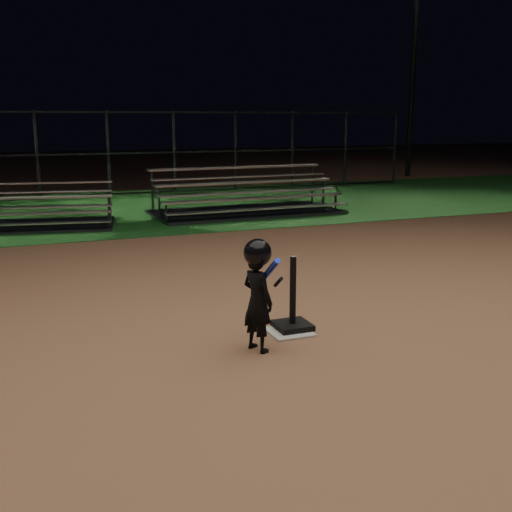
{
  "coord_description": "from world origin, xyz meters",
  "views": [
    {
      "loc": [
        -2.66,
        -5.78,
        2.29
      ],
      "look_at": [
        0.0,
        1.0,
        0.65
      ],
      "focal_mm": 43.2,
      "sensor_mm": 36.0,
      "label": 1
    }
  ],
  "objects": [
    {
      "name": "ground",
      "position": [
        0.0,
        0.0,
        0.0
      ],
      "size": [
        80.0,
        80.0,
        0.0
      ],
      "primitive_type": "plane",
      "color": "#9B6646",
      "rests_on": "ground"
    },
    {
      "name": "light_pole_right",
      "position": [
        12.0,
        14.94,
        4.95
      ],
      "size": [
        0.9,
        0.53,
        8.3
      ],
      "color": "#2D2D30",
      "rests_on": "ground"
    },
    {
      "name": "child_batter",
      "position": [
        -0.51,
        -0.34,
        0.61
      ],
      "size": [
        0.41,
        0.62,
        1.14
      ],
      "rotation": [
        0.0,
        0.0,
        1.95
      ],
      "color": "black",
      "rests_on": "ground"
    },
    {
      "name": "batting_tee",
      "position": [
        0.07,
        0.07,
        0.17
      ],
      "size": [
        0.38,
        0.38,
        0.81
      ],
      "color": "black",
      "rests_on": "home_plate"
    },
    {
      "name": "bleacher_right",
      "position": [
        2.55,
        8.14,
        0.23
      ],
      "size": [
        4.54,
        2.3,
        1.1
      ],
      "rotation": [
        0.0,
        0.0,
        0.03
      ],
      "color": "silver",
      "rests_on": "ground"
    },
    {
      "name": "backstop_fence",
      "position": [
        0.0,
        13.0,
        1.25
      ],
      "size": [
        20.08,
        0.08,
        2.5
      ],
      "color": "#38383D",
      "rests_on": "ground"
    },
    {
      "name": "grass_strip",
      "position": [
        0.0,
        10.0,
        0.01
      ],
      "size": [
        60.0,
        8.0,
        0.01
      ],
      "primitive_type": "cube",
      "color": "#184D1A",
      "rests_on": "ground"
    },
    {
      "name": "bleacher_left",
      "position": [
        -2.55,
        8.05,
        0.19
      ],
      "size": [
        3.99,
        2.45,
        0.91
      ],
      "rotation": [
        0.0,
        0.0,
        -0.18
      ],
      "color": "silver",
      "rests_on": "ground"
    },
    {
      "name": "home_plate",
      "position": [
        0.0,
        0.0,
        0.01
      ],
      "size": [
        0.45,
        0.45,
        0.02
      ],
      "primitive_type": "cube",
      "color": "beige",
      "rests_on": "ground"
    }
  ]
}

